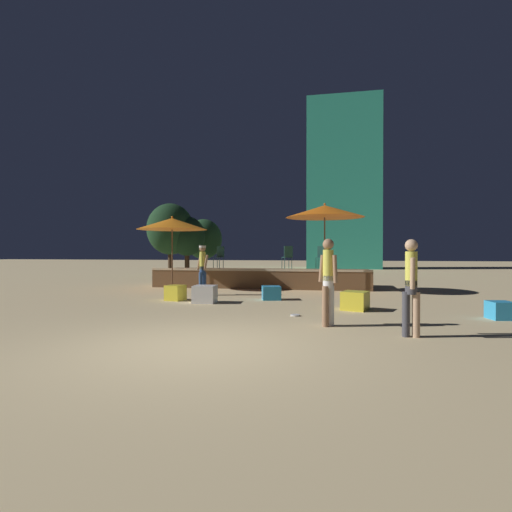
{
  "coord_description": "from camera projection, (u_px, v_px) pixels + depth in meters",
  "views": [
    {
      "loc": [
        2.13,
        -5.79,
        1.47
      ],
      "look_at": [
        0.0,
        4.61,
        1.35
      ],
      "focal_mm": 28.0,
      "sensor_mm": 36.0,
      "label": 1
    }
  ],
  "objects": [
    {
      "name": "background_tree_2",
      "position": [
        170.0,
        229.0,
        23.52
      ],
      "size": [
        2.75,
        2.75,
        4.31
      ],
      "color": "#3D2B1C",
      "rests_on": "ground"
    },
    {
      "name": "patio_umbrella_1",
      "position": [
        172.0,
        224.0,
        15.75
      ],
      "size": [
        2.75,
        2.75,
        2.87
      ],
      "color": "brown",
      "rests_on": "ground"
    },
    {
      "name": "ground_plane",
      "position": [
        196.0,
        347.0,
        6.11
      ],
      "size": [
        120.0,
        120.0,
        0.0
      ],
      "primitive_type": "plane",
      "color": "#D1B784"
    },
    {
      "name": "cube_seat_2",
      "position": [
        271.0,
        293.0,
        12.16
      ],
      "size": [
        0.67,
        0.67,
        0.42
      ],
      "rotation": [
        0.0,
        0.0,
        0.27
      ],
      "color": "#2D9EDB",
      "rests_on": "ground"
    },
    {
      "name": "cube_seat_3",
      "position": [
        501.0,
        310.0,
        8.65
      ],
      "size": [
        0.55,
        0.55,
        0.39
      ],
      "rotation": [
        0.0,
        0.0,
        0.18
      ],
      "color": "#2D9EDB",
      "rests_on": "ground"
    },
    {
      "name": "distant_building",
      "position": [
        344.0,
        185.0,
        34.85
      ],
      "size": [
        6.23,
        3.46,
        14.68
      ],
      "color": "teal",
      "rests_on": "ground"
    },
    {
      "name": "person_0",
      "position": [
        411.0,
        284.0,
        6.84
      ],
      "size": [
        0.29,
        0.44,
        1.68
      ],
      "rotation": [
        0.0,
        0.0,
        3.11
      ],
      "color": "tan",
      "rests_on": "ground"
    },
    {
      "name": "bistro_chair_0",
      "position": [
        288.0,
        255.0,
        15.78
      ],
      "size": [
        0.46,
        0.47,
        0.9
      ],
      "rotation": [
        0.0,
        0.0,
        3.65
      ],
      "color": "#1E4C47",
      "rests_on": "wooden_deck"
    },
    {
      "name": "person_1",
      "position": [
        328.0,
        279.0,
        7.85
      ],
      "size": [
        0.41,
        0.34,
        1.72
      ],
      "rotation": [
        0.0,
        0.0,
        4.06
      ],
      "color": "white",
      "rests_on": "ground"
    },
    {
      "name": "bistro_chair_2",
      "position": [
        219.0,
        255.0,
        16.78
      ],
      "size": [
        0.42,
        0.43,
        0.9
      ],
      "rotation": [
        0.0,
        0.0,
        6.0
      ],
      "color": "#1E4C47",
      "rests_on": "wooden_deck"
    },
    {
      "name": "background_tree_1",
      "position": [
        204.0,
        239.0,
        25.46
      ],
      "size": [
        2.32,
        2.32,
        3.54
      ],
      "color": "#3D2B1C",
      "rests_on": "ground"
    },
    {
      "name": "frisbee_disc",
      "position": [
        295.0,
        315.0,
        9.09
      ],
      "size": [
        0.22,
        0.22,
        0.03
      ],
      "color": "white",
      "rests_on": "ground"
    },
    {
      "name": "wooden_deck",
      "position": [
        263.0,
        278.0,
        16.77
      ],
      "size": [
        8.76,
        2.59,
        0.79
      ],
      "color": "brown",
      "rests_on": "ground"
    },
    {
      "name": "cube_seat_0",
      "position": [
        205.0,
        294.0,
        11.45
      ],
      "size": [
        0.67,
        0.67,
        0.49
      ],
      "rotation": [
        0.0,
        0.0,
        0.08
      ],
      "color": "white",
      "rests_on": "ground"
    },
    {
      "name": "person_2",
      "position": [
        203.0,
        267.0,
        13.39
      ],
      "size": [
        0.52,
        0.32,
        1.68
      ],
      "rotation": [
        0.0,
        0.0,
        4.23
      ],
      "color": "#2D4C7F",
      "rests_on": "ground"
    },
    {
      "name": "patio_umbrella_0",
      "position": [
        325.0,
        211.0,
        14.53
      ],
      "size": [
        2.85,
        2.85,
        3.24
      ],
      "color": "brown",
      "rests_on": "ground"
    },
    {
      "name": "cube_seat_1",
      "position": [
        175.0,
        293.0,
        12.0
      ],
      "size": [
        0.58,
        0.58,
        0.46
      ],
      "rotation": [
        0.0,
        0.0,
        -0.21
      ],
      "color": "yellow",
      "rests_on": "ground"
    },
    {
      "name": "cube_seat_4",
      "position": [
        355.0,
        301.0,
        10.02
      ],
      "size": [
        0.75,
        0.75,
        0.47
      ],
      "rotation": [
        0.0,
        0.0,
        -0.33
      ],
      "color": "yellow",
      "rests_on": "ground"
    },
    {
      "name": "bistro_chair_1",
      "position": [
        321.0,
        255.0,
        15.96
      ],
      "size": [
        0.42,
        0.42,
        0.9
      ],
      "rotation": [
        0.0,
        0.0,
        6.04
      ],
      "color": "#1E4C47",
      "rests_on": "wooden_deck"
    },
    {
      "name": "background_tree_0",
      "position": [
        187.0,
        236.0,
        23.44
      ],
      "size": [
        2.11,
        2.11,
        3.54
      ],
      "color": "#3D2B1C",
      "rests_on": "ground"
    }
  ]
}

